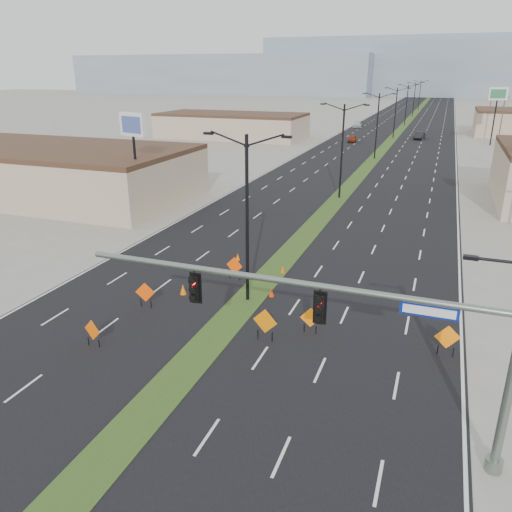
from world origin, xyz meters
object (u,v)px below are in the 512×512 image
(construction_sign_4, at_px, (311,318))
(streetlight_6, at_px, (420,94))
(streetlight_1, at_px, (342,149))
(construction_sign_1, at_px, (92,331))
(car_left, at_px, (352,139))
(construction_sign_2, at_px, (234,266))
(streetlight_5, at_px, (414,98))
(streetlight_0, at_px, (247,215))
(cone_0, at_px, (183,289))
(construction_sign_0, at_px, (145,293))
(construction_sign_3, at_px, (265,322))
(cone_3, at_px, (238,257))
(signal_mast, at_px, (371,328))
(car_mid, at_px, (420,135))
(streetlight_3, at_px, (395,111))
(construction_sign_5, at_px, (447,338))
(pole_sign_east_far, at_px, (498,98))
(streetlight_4, at_px, (407,103))
(cone_1, at_px, (271,292))
(pole_sign_west, at_px, (133,133))
(cone_2, at_px, (283,269))
(car_far, at_px, (357,125))
(streetlight_2, at_px, (377,124))

(construction_sign_4, bearing_deg, streetlight_6, 75.82)
(streetlight_1, bearing_deg, construction_sign_1, -98.52)
(car_left, height_order, construction_sign_2, construction_sign_2)
(streetlight_5, distance_m, car_left, 65.91)
(streetlight_0, bearing_deg, construction_sign_2, 126.41)
(streetlight_5, distance_m, cone_0, 140.82)
(construction_sign_0, distance_m, construction_sign_3, 8.03)
(streetlight_0, xyz_separation_m, construction_sign_0, (-5.29, -3.08, -4.49))
(construction_sign_3, relative_size, cone_3, 3.20)
(signal_mast, bearing_deg, car_mid, 91.98)
(streetlight_3, height_order, construction_sign_5, streetlight_3)
(signal_mast, distance_m, pole_sign_east_far, 89.97)
(streetlight_6, xyz_separation_m, pole_sign_east_far, (18.39, -88.65, 3.15))
(streetlight_4, bearing_deg, signal_mast, -85.99)
(streetlight_4, relative_size, streetlight_6, 1.00)
(streetlight_1, bearing_deg, signal_mast, -77.31)
(construction_sign_0, height_order, cone_1, construction_sign_0)
(construction_sign_2, height_order, pole_sign_west, pole_sign_west)
(streetlight_4, xyz_separation_m, construction_sign_3, (2.64, -116.28, -4.35))
(construction_sign_4, height_order, cone_2, construction_sign_4)
(streetlight_5, bearing_deg, construction_sign_0, -92.12)
(car_far, xyz_separation_m, cone_0, (6.51, -102.99, -0.35))
(car_mid, height_order, construction_sign_2, construction_sign_2)
(construction_sign_4, bearing_deg, streetlight_2, 78.79)
(streetlight_1, bearing_deg, streetlight_3, 90.00)
(car_left, bearing_deg, streetlight_4, 72.81)
(car_far, bearing_deg, cone_2, -88.59)
(streetlight_0, height_order, car_left, streetlight_0)
(cone_1, bearing_deg, car_far, 96.66)
(streetlight_2, relative_size, streetlight_5, 1.00)
(cone_0, bearing_deg, construction_sign_2, 58.16)
(construction_sign_5, bearing_deg, cone_0, 160.05)
(streetlight_6, height_order, car_mid, streetlight_6)
(streetlight_2, relative_size, pole_sign_east_far, 0.96)
(streetlight_2, bearing_deg, construction_sign_0, -95.12)
(car_left, height_order, car_mid, car_mid)
(streetlight_0, xyz_separation_m, cone_1, (1.23, 0.95, -5.13))
(streetlight_2, relative_size, streetlight_6, 1.00)
(signal_mast, bearing_deg, cone_1, 123.78)
(streetlight_2, relative_size, streetlight_4, 1.00)
(cone_1, bearing_deg, pole_sign_east_far, 77.65)
(streetlight_2, xyz_separation_m, cone_0, (-4.10, -56.67, -5.08))
(streetlight_0, height_order, car_far, streetlight_0)
(streetlight_0, relative_size, car_left, 2.62)
(car_left, bearing_deg, cone_3, -93.60)
(construction_sign_0, bearing_deg, car_far, 80.45)
(construction_sign_2, bearing_deg, construction_sign_4, -32.22)
(streetlight_6, height_order, car_far, streetlight_6)
(car_far, bearing_deg, construction_sign_1, -92.52)
(car_far, height_order, construction_sign_3, construction_sign_3)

